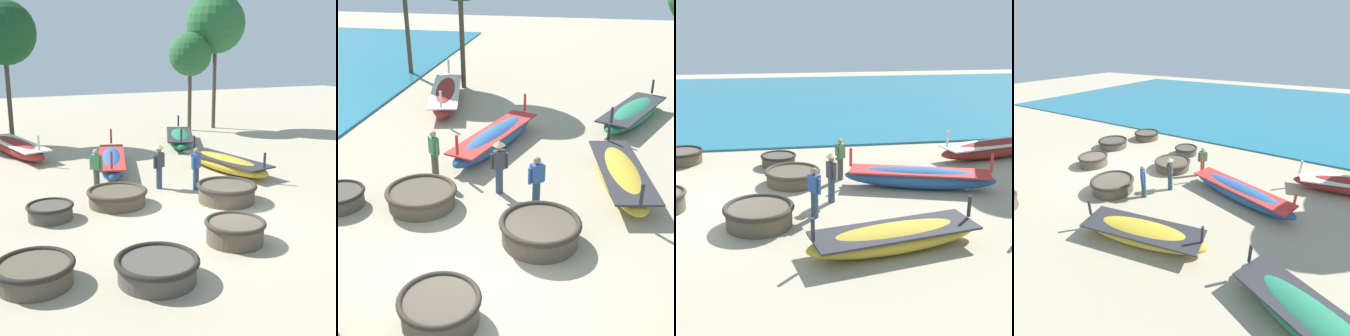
{
  "view_description": "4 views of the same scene",
  "coord_description": "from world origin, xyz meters",
  "views": [
    {
      "loc": [
        -6.62,
        -11.28,
        5.07
      ],
      "look_at": [
        -0.13,
        3.22,
        0.98
      ],
      "focal_mm": 50.0,
      "sensor_mm": 36.0,
      "label": 1
    },
    {
      "loc": [
        2.38,
        -7.97,
        6.77
      ],
      "look_at": [
        0.14,
        3.7,
        0.99
      ],
      "focal_mm": 50.0,
      "sensor_mm": 36.0,
      "label": 2
    },
    {
      "loc": [
        14.0,
        2.17,
        5.65
      ],
      "look_at": [
        -0.92,
        4.57,
        0.89
      ],
      "focal_mm": 50.0,
      "sensor_mm": 36.0,
      "label": 3
    },
    {
      "loc": [
        9.09,
        10.2,
        6.43
      ],
      "look_at": [
        -1.17,
        4.07,
        0.74
      ],
      "focal_mm": 28.0,
      "sensor_mm": 36.0,
      "label": 4
    }
  ],
  "objects": [
    {
      "name": "ground_plane",
      "position": [
        0.0,
        0.0,
        0.0
      ],
      "size": [
        80.0,
        80.0,
        0.0
      ],
      "primitive_type": "plane",
      "color": "tan"
    },
    {
      "name": "long_boat_ochre_hull",
      "position": [
        3.43,
        5.2,
        0.35
      ],
      "size": [
        2.13,
        4.9,
        1.19
      ],
      "color": "gold",
      "rests_on": "ground"
    },
    {
      "name": "coracle_tilted",
      "position": [
        1.37,
        1.73,
        0.34
      ],
      "size": [
        2.05,
        2.05,
        0.63
      ],
      "color": "brown",
      "rests_on": "ground"
    },
    {
      "name": "fisherman_crouching",
      "position": [
        -2.33,
        4.65,
        0.84
      ],
      "size": [
        0.4,
        0.4,
        1.57
      ],
      "color": "#4C473D",
      "rests_on": "ground"
    },
    {
      "name": "fisherman_standing_right",
      "position": [
        1.06,
        3.36,
        0.84
      ],
      "size": [
        0.44,
        0.38,
        1.57
      ],
      "color": "#2D425B",
      "rests_on": "ground"
    },
    {
      "name": "fisherman_hauling",
      "position": [
        -0.13,
        4.03,
        0.96
      ],
      "size": [
        0.51,
        0.36,
        1.67
      ],
      "color": "#2D425B",
      "rests_on": "ground"
    },
    {
      "name": "coracle_weathered",
      "position": [
        -4.41,
        2.43,
        0.26
      ],
      "size": [
        1.44,
        1.44,
        0.48
      ],
      "color": "#4C473F",
      "rests_on": "ground"
    },
    {
      "name": "long_boat_green_hull",
      "position": [
        -0.95,
        7.25,
        0.39
      ],
      "size": [
        2.54,
        5.34,
        1.37
      ],
      "color": "#285693",
      "rests_on": "ground"
    },
    {
      "name": "long_boat_white_hull",
      "position": [
        -4.27,
        11.96,
        0.4
      ],
      "size": [
        2.62,
        6.1,
        1.39
      ],
      "color": "maroon",
      "rests_on": "ground"
    },
    {
      "name": "sea",
      "position": [
        -21.0,
        4.0,
        0.05
      ],
      "size": [
        28.0,
        52.0,
        0.1
      ],
      "primitive_type": "cube",
      "color": "teal",
      "rests_on": "ground"
    },
    {
      "name": "coracle_upturned",
      "position": [
        -5.47,
        -1.54,
        0.3
      ],
      "size": [
        1.79,
        1.79,
        0.55
      ],
      "color": "brown",
      "rests_on": "ground"
    },
    {
      "name": "coracle_beside_post",
      "position": [
        -2.13,
        2.88,
        0.3
      ],
      "size": [
        2.02,
        2.02,
        0.54
      ],
      "color": "brown",
      "rests_on": "ground"
    }
  ]
}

